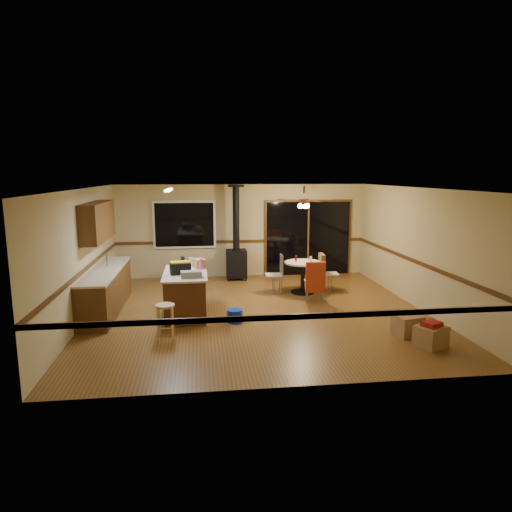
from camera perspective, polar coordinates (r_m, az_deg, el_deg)
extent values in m
plane|color=brown|center=(9.76, 0.22, -6.97)|extent=(7.00, 7.00, 0.00)
plane|color=silver|center=(9.33, 0.23, 8.47)|extent=(7.00, 7.00, 0.00)
plane|color=tan|center=(12.90, -1.77, 3.18)|extent=(7.00, 0.00, 7.00)
plane|color=tan|center=(6.08, 4.47, -4.96)|extent=(7.00, 0.00, 7.00)
plane|color=tan|center=(9.66, -20.83, 0.10)|extent=(0.00, 7.00, 7.00)
plane|color=tan|center=(10.49, 19.55, 0.94)|extent=(0.00, 7.00, 7.00)
cube|color=black|center=(12.78, -8.93, 3.89)|extent=(1.72, 0.10, 1.32)
cube|color=black|center=(13.20, 6.51, 2.18)|extent=(2.52, 0.10, 2.10)
cube|color=#513014|center=(10.25, -18.24, -4.16)|extent=(0.60, 3.00, 0.86)
cube|color=#C5B699|center=(10.15, -18.38, -1.70)|extent=(0.64, 3.04, 0.04)
cube|color=#513014|center=(10.22, -19.18, 4.12)|extent=(0.35, 2.00, 0.80)
cube|color=#502A14|center=(9.57, -8.75, -4.76)|extent=(0.80, 1.60, 0.86)
cube|color=#C5B699|center=(9.47, -8.82, -2.13)|extent=(0.88, 1.68, 0.04)
cube|color=black|center=(12.57, -2.46, -0.92)|extent=(0.55, 0.50, 0.75)
cylinder|color=black|center=(12.39, -2.51, 4.81)|extent=(0.18, 0.18, 1.77)
cylinder|color=brown|center=(10.95, 6.03, 6.85)|extent=(0.24, 0.24, 0.10)
cylinder|color=brown|center=(10.94, 6.06, 8.26)|extent=(0.05, 0.05, 0.16)
sphere|color=#FFD88C|center=(10.96, 6.02, 6.22)|extent=(0.16, 0.16, 0.16)
cube|color=white|center=(9.57, -10.87, 8.09)|extent=(0.10, 1.20, 0.04)
cube|color=slate|center=(8.96, -8.10, -2.27)|extent=(0.42, 0.26, 0.13)
cube|color=black|center=(9.29, -9.44, -1.55)|extent=(0.44, 0.29, 0.23)
cube|color=gold|center=(9.26, -9.46, -0.77)|extent=(0.42, 0.27, 0.03)
cube|color=olive|center=(9.85, -7.10, -0.92)|extent=(0.30, 0.34, 0.19)
cylinder|color=black|center=(9.69, -9.12, -0.87)|extent=(0.09, 0.09, 0.29)
cylinder|color=#D84C8C|center=(9.63, -6.91, -1.04)|extent=(0.09, 0.09, 0.23)
cylinder|color=white|center=(10.01, -8.15, -0.74)|extent=(0.07, 0.07, 0.20)
cylinder|color=tan|center=(8.32, -11.24, -8.02)|extent=(0.41, 0.41, 0.62)
cylinder|color=#0C2CB4|center=(9.07, -2.68, -7.49)|extent=(0.37, 0.37, 0.26)
cylinder|color=black|center=(11.30, 5.82, -4.51)|extent=(0.55, 0.55, 0.04)
cylinder|color=black|center=(11.21, 5.85, -2.68)|extent=(0.10, 0.10, 0.70)
cylinder|color=#C5B699|center=(11.14, 5.89, -0.83)|extent=(0.89, 0.89, 0.04)
cylinder|color=#590C14|center=(11.18, 5.03, -0.29)|extent=(0.05, 0.05, 0.14)
cylinder|color=beige|center=(11.11, 6.86, -0.39)|extent=(0.07, 0.07, 0.14)
cube|color=#C1A98F|center=(11.16, 2.24, -2.38)|extent=(0.41, 0.41, 0.03)
cube|color=slate|center=(11.14, 3.22, -1.10)|extent=(0.04, 0.40, 0.50)
cube|color=#C1A98F|center=(10.56, 7.24, -3.19)|extent=(0.43, 0.43, 0.03)
cube|color=slate|center=(10.32, 7.44, -2.08)|extent=(0.40, 0.06, 0.50)
cube|color=#A43012|center=(10.33, 7.45, -2.65)|extent=(0.45, 0.14, 0.70)
cube|color=#C1A98F|center=(11.42, 9.23, -2.21)|extent=(0.43, 0.43, 0.03)
cube|color=slate|center=(11.33, 8.33, -0.99)|extent=(0.06, 0.40, 0.50)
cube|color=#50371E|center=(11.35, 8.21, -1.49)|extent=(0.14, 0.45, 0.70)
cube|color=olive|center=(12.65, -9.87, -2.20)|extent=(0.58, 0.52, 0.39)
cube|color=olive|center=(8.36, 21.01, -9.37)|extent=(0.61, 0.57, 0.36)
cube|color=olive|center=(8.80, 18.42, -8.20)|extent=(0.54, 0.49, 0.37)
cube|color=maroon|center=(8.29, 21.11, -7.92)|extent=(0.38, 0.35, 0.08)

